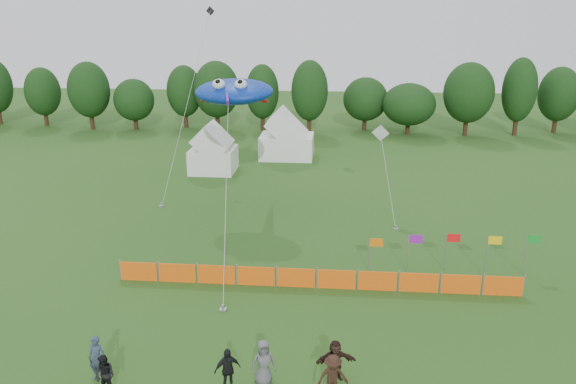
# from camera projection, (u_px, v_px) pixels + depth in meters

# --- Properties ---
(ground) EXTENTS (160.00, 160.00, 0.00)m
(ground) POSITION_uv_depth(u_px,v_px,m) (274.00, 368.00, 21.51)
(ground) COLOR #234C16
(ground) RESTS_ON ground
(treeline) EXTENTS (104.57, 8.78, 8.36)m
(treeline) POSITION_uv_depth(u_px,v_px,m) (333.00, 95.00, 62.72)
(treeline) COLOR #382314
(treeline) RESTS_ON ground
(tent_left) EXTENTS (3.77, 3.77, 3.32)m
(tent_left) POSITION_uv_depth(u_px,v_px,m) (213.00, 152.00, 47.73)
(tent_left) COLOR white
(tent_left) RESTS_ON ground
(tent_right) EXTENTS (4.97, 3.98, 3.51)m
(tent_right) POSITION_uv_depth(u_px,v_px,m) (287.00, 139.00, 52.31)
(tent_right) COLOR white
(tent_right) RESTS_ON ground
(barrier_fence) EXTENTS (19.90, 0.06, 1.00)m
(barrier_fence) POSITION_uv_depth(u_px,v_px,m) (316.00, 279.00, 27.67)
(barrier_fence) COLOR #FB5C0D
(barrier_fence) RESTS_ON ground
(flag_row) EXTENTS (8.73, 0.56, 2.20)m
(flag_row) POSITION_uv_depth(u_px,v_px,m) (452.00, 248.00, 29.05)
(flag_row) COLOR gray
(flag_row) RESTS_ON ground
(spectator_a) EXTENTS (0.69, 0.49, 1.79)m
(spectator_a) POSITION_uv_depth(u_px,v_px,m) (97.00, 359.00, 20.60)
(spectator_a) COLOR #303B50
(spectator_a) RESTS_ON ground
(spectator_b) EXTENTS (0.88, 0.75, 1.55)m
(spectator_b) POSITION_uv_depth(u_px,v_px,m) (105.00, 375.00, 19.84)
(spectator_b) COLOR black
(spectator_b) RESTS_ON ground
(spectator_c) EXTENTS (1.25, 0.91, 1.74)m
(spectator_c) POSITION_uv_depth(u_px,v_px,m) (333.00, 377.00, 19.58)
(spectator_c) COLOR black
(spectator_c) RESTS_ON ground
(spectator_d) EXTENTS (1.06, 0.84, 1.68)m
(spectator_d) POSITION_uv_depth(u_px,v_px,m) (227.00, 370.00, 20.05)
(spectator_d) COLOR black
(spectator_d) RESTS_ON ground
(spectator_e) EXTENTS (1.03, 0.85, 1.81)m
(spectator_e) POSITION_uv_depth(u_px,v_px,m) (264.00, 363.00, 20.33)
(spectator_e) COLOR #56575C
(spectator_e) RESTS_ON ground
(spectator_f) EXTENTS (1.56, 0.80, 1.61)m
(spectator_f) POSITION_uv_depth(u_px,v_px,m) (335.00, 360.00, 20.66)
(spectator_f) COLOR black
(spectator_f) RESTS_ON ground
(stingray_kite) EXTENTS (6.98, 21.57, 9.13)m
(stingray_kite) POSITION_uv_depth(u_px,v_px,m) (235.00, 91.00, 36.94)
(stingray_kite) COLOR #0D36C3
(stingray_kite) RESTS_ON ground
(small_kite_white) EXTENTS (1.68, 4.19, 5.95)m
(small_kite_white) POSITION_uv_depth(u_px,v_px,m) (385.00, 159.00, 36.75)
(small_kite_white) COLOR silver
(small_kite_white) RESTS_ON ground
(small_kite_dark) EXTENTS (1.90, 12.21, 13.54)m
(small_kite_dark) POSITION_uv_depth(u_px,v_px,m) (190.00, 92.00, 43.32)
(small_kite_dark) COLOR black
(small_kite_dark) RESTS_ON ground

